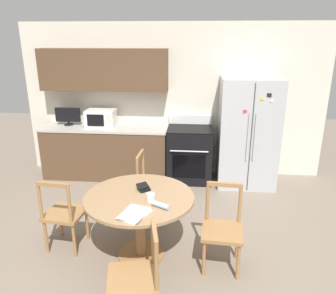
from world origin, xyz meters
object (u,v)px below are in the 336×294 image
object	(u,v)px
wallet	(143,188)
refrigerator	(247,133)
countertop_tv	(68,116)
microwave	(101,118)
dining_chair_left	(64,214)
candle_glass	(151,198)
dining_chair_near	(136,278)
oven_range	(189,153)
dining_chair_far	(152,186)
dining_chair_right	(222,230)

from	to	relation	value
wallet	refrigerator	bearing A→B (deg)	54.50
countertop_tv	microwave	bearing A→B (deg)	-2.32
refrigerator	wallet	distance (m)	2.41
refrigerator	dining_chair_left	xyz separation A→B (m)	(-2.31, -2.03, -0.45)
refrigerator	candle_glass	bearing A→B (deg)	-120.24
refrigerator	dining_chair_near	xyz separation A→B (m)	(-1.30, -2.99, -0.45)
oven_range	countertop_tv	size ratio (longest dim) A/B	2.51
dining_chair_left	candle_glass	size ratio (longest dim) A/B	10.32
countertop_tv	wallet	xyz separation A→B (m)	(1.65, -2.11, -0.29)
refrigerator	oven_range	world-z (taller)	refrigerator
dining_chair_far	dining_chair_left	world-z (taller)	same
dining_chair_far	dining_chair_right	size ratio (longest dim) A/B	1.00
refrigerator	microwave	size ratio (longest dim) A/B	3.59
microwave	dining_chair_near	xyz separation A→B (m)	(1.16, -3.11, -0.61)
countertop_tv	dining_chair_near	bearing A→B (deg)	-60.87
microwave	dining_chair_far	size ratio (longest dim) A/B	0.54
dining_chair_right	dining_chair_left	bearing A→B (deg)	-0.50
dining_chair_near	dining_chair_left	bearing A→B (deg)	34.71
candle_glass	wallet	distance (m)	0.27
dining_chair_near	refrigerator	bearing A→B (deg)	-35.33
dining_chair_far	wallet	xyz separation A→B (m)	(0.01, -0.75, 0.34)
microwave	wallet	bearing A→B (deg)	-63.00
refrigerator	microwave	world-z (taller)	refrigerator
dining_chair_left	candle_glass	distance (m)	1.10
dining_chair_near	candle_glass	xyz separation A→B (m)	(0.02, 0.79, 0.35)
refrigerator	candle_glass	xyz separation A→B (m)	(-1.28, -2.20, -0.10)
oven_range	wallet	distance (m)	2.09
countertop_tv	oven_range	bearing A→B (deg)	-2.42
dining_chair_right	candle_glass	size ratio (longest dim) A/B	10.32
dining_chair_near	countertop_tv	bearing A→B (deg)	17.31
wallet	dining_chair_near	bearing A→B (deg)	-84.64
oven_range	dining_chair_near	world-z (taller)	oven_range
dining_chair_far	dining_chair_right	xyz separation A→B (m)	(0.87, -0.98, 0.00)
dining_chair_far	dining_chair_right	bearing A→B (deg)	44.95
refrigerator	wallet	xyz separation A→B (m)	(-1.40, -1.96, -0.11)
microwave	wallet	size ratio (longest dim) A/B	2.83
microwave	dining_chair_near	size ratio (longest dim) A/B	0.54
microwave	candle_glass	distance (m)	2.62
oven_range	dining_chair_left	size ratio (longest dim) A/B	1.20
countertop_tv	dining_chair_left	bearing A→B (deg)	-71.27
dining_chair_far	wallet	size ratio (longest dim) A/B	5.20
countertop_tv	dining_chair_far	distance (m)	2.23
candle_glass	refrigerator	bearing A→B (deg)	59.76
dining_chair_near	dining_chair_right	world-z (taller)	same
oven_range	microwave	size ratio (longest dim) A/B	2.20
oven_range	dining_chair_near	distance (m)	3.07
dining_chair_far	dining_chair_left	distance (m)	1.22
refrigerator	microwave	distance (m)	2.47
microwave	dining_chair_near	world-z (taller)	microwave
refrigerator	oven_range	size ratio (longest dim) A/B	1.63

